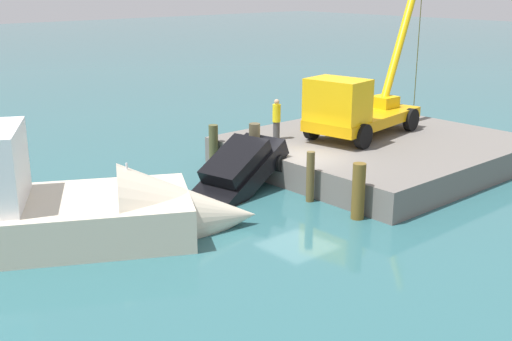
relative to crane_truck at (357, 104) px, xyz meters
name	(u,v)px	position (x,y,z in m)	size (l,w,h in m)	color
ground	(298,185)	(4.14, 0.75, -2.52)	(200.00, 200.00, 0.00)	#2D6066
dock	(376,151)	(-0.52, 0.75, -1.97)	(10.73, 9.95, 1.10)	slate
crane_truck	(357,104)	(0.00, 0.00, 0.00)	(9.21, 3.58, 7.78)	orange
dock_worker	(277,119)	(2.78, -1.97, -0.56)	(0.34, 0.34, 1.70)	#3F3F3F
salvaged_car	(236,173)	(6.46, -0.16, -1.78)	(4.44, 2.76, 2.74)	black
moored_yacht	(54,220)	(13.48, -0.22, -1.86)	(14.39, 10.18, 6.31)	beige
piling_near	(214,146)	(5.09, -3.30, -1.61)	(0.39, 0.39, 1.82)	#4F4F2D
piling_mid	(255,152)	(5.00, -0.81, -1.38)	(0.43, 0.43, 2.28)	brown
piling_far	(310,177)	(5.13, 2.32, -1.61)	(0.29, 0.29, 1.82)	brown
piling_end	(358,191)	(5.18, 4.55, -1.58)	(0.43, 0.43, 1.89)	brown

